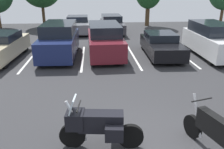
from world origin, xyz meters
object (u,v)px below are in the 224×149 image
object	(u,v)px
car_champagne	(0,47)
car_white	(212,40)
motorcycle_touring	(98,125)
car_far_grey	(78,25)
car_black	(161,45)
motorcycle_second	(216,134)
car_far_charcoal	(112,24)
car_maroon	(105,40)
car_navy	(59,40)

from	to	relation	value
car_champagne	car_white	world-z (taller)	car_white
motorcycle_touring	car_far_grey	xyz separation A→B (m)	(-1.34, 15.97, 0.02)
car_black	car_far_grey	bearing A→B (deg)	124.60
motorcycle_second	car_champagne	distance (m)	11.98
car_white	car_far_charcoal	distance (m)	9.40
motorcycle_second	car_black	size ratio (longest dim) A/B	0.51
motorcycle_second	car_far_grey	size ratio (longest dim) A/B	0.52
car_maroon	car_white	xyz separation A→B (m)	(6.25, -0.58, 0.03)
motorcycle_second	car_white	distance (m)	9.52
motorcycle_second	car_white	xyz separation A→B (m)	(4.08, 8.59, 0.33)
motorcycle_second	car_far_grey	bearing A→B (deg)	104.13
motorcycle_second	car_maroon	distance (m)	9.43
car_navy	car_white	bearing A→B (deg)	-3.43
car_white	car_navy	bearing A→B (deg)	176.57
car_navy	car_black	world-z (taller)	car_navy
car_maroon	car_black	bearing A→B (deg)	-5.73
car_black	car_far_charcoal	xyz separation A→B (m)	(-2.32, 7.54, 0.08)
car_maroon	car_white	size ratio (longest dim) A/B	0.99
motorcycle_touring	car_navy	distance (m)	8.80
car_maroon	car_far_charcoal	xyz separation A→B (m)	(1.00, 7.21, -0.19)
motorcycle_second	car_black	distance (m)	8.91
motorcycle_second	car_champagne	bearing A→B (deg)	132.30
motorcycle_second	car_navy	distance (m)	10.32
car_champagne	motorcycle_second	bearing A→B (deg)	-47.70
motorcycle_touring	car_black	bearing A→B (deg)	64.42
car_navy	car_far_grey	bearing A→B (deg)	84.92
car_maroon	car_navy	bearing A→B (deg)	-179.00
car_champagne	car_black	distance (m)	9.21
car_black	car_white	world-z (taller)	car_white
motorcycle_second	car_far_charcoal	size ratio (longest dim) A/B	0.47
car_champagne	car_far_charcoal	distance (m)	10.20
motorcycle_touring	car_far_grey	distance (m)	16.03
motorcycle_touring	car_navy	size ratio (longest dim) A/B	0.47
car_navy	car_far_charcoal	xyz separation A→B (m)	(3.64, 7.26, -0.23)
motorcycle_second	car_black	bearing A→B (deg)	82.62
motorcycle_touring	car_maroon	xyz separation A→B (m)	(0.65, 8.61, 0.25)
car_far_charcoal	motorcycle_touring	bearing A→B (deg)	-95.93
car_navy	car_champagne	bearing A→B (deg)	-175.41
motorcycle_touring	car_navy	xyz separation A→B (m)	(-2.00, 8.57, 0.29)
car_white	car_far_charcoal	xyz separation A→B (m)	(-5.25, 7.79, -0.21)
motorcycle_second	car_white	bearing A→B (deg)	64.61
car_champagne	car_far_grey	world-z (taller)	car_champagne
motorcycle_touring	car_black	distance (m)	9.18
car_maroon	car_far_grey	world-z (taller)	car_maroon
car_navy	car_white	xyz separation A→B (m)	(8.90, -0.53, -0.01)
motorcycle_second	car_black	xyz separation A→B (m)	(1.15, 8.84, 0.04)
car_white	car_far_grey	bearing A→B (deg)	136.07
car_maroon	car_white	bearing A→B (deg)	-5.29
car_white	car_far_grey	size ratio (longest dim) A/B	1.13
car_black	car_far_charcoal	size ratio (longest dim) A/B	0.92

